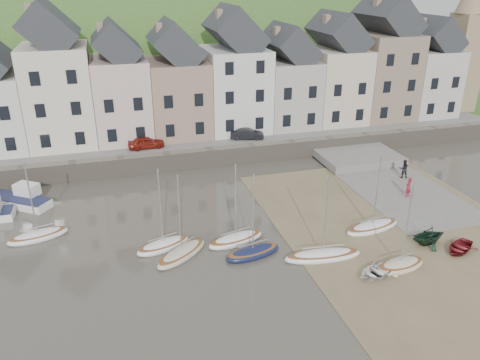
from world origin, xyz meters
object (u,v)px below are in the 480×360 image
object	(u,v)px
sailboat_0	(38,236)
car_right	(247,134)
rowboat_white	(376,272)
person_red	(408,187)
car_left	(146,142)
rowboat_red	(460,247)
rowboat_green	(428,235)
person_dark	(404,169)

from	to	relation	value
sailboat_0	car_right	xyz separation A→B (m)	(20.02, 13.20, 1.92)
rowboat_white	person_red	bearing A→B (deg)	120.84
car_left	person_red	bearing A→B (deg)	-128.51
rowboat_red	car_left	xyz separation A→B (m)	(-19.21, 23.23, 1.87)
sailboat_0	rowboat_white	size ratio (longest dim) A/B	2.21
rowboat_green	car_left	world-z (taller)	car_left
sailboat_0	rowboat_green	world-z (taller)	sailboat_0
rowboat_red	person_red	xyz separation A→B (m)	(1.66, 8.68, 0.66)
sailboat_0	rowboat_red	size ratio (longest dim) A/B	2.28
person_dark	car_left	world-z (taller)	car_left
car_left	person_dark	bearing A→B (deg)	-118.97
rowboat_white	car_right	xyz separation A→B (m)	(-1.32, 24.24, 1.83)
rowboat_red	car_right	world-z (taller)	car_right
rowboat_white	person_red	xyz separation A→B (m)	(8.86, 9.69, 0.65)
person_dark	car_right	bearing A→B (deg)	-21.13
rowboat_white	person_dark	bearing A→B (deg)	124.29
car_left	car_right	size ratio (longest dim) A/B	1.02
rowboat_red	rowboat_green	bearing A→B (deg)	-162.10
car_left	rowboat_red	bearing A→B (deg)	-144.04
sailboat_0	car_right	world-z (taller)	sailboat_0
person_dark	car_left	distance (m)	25.33
rowboat_red	person_dark	world-z (taller)	person_dark
rowboat_red	car_right	xyz separation A→B (m)	(-8.51, 23.23, 1.84)
rowboat_green	person_red	size ratio (longest dim) A/B	1.49
rowboat_green	car_right	world-z (taller)	car_right
person_red	rowboat_white	bearing A→B (deg)	21.22
rowboat_green	person_red	world-z (taller)	person_red
person_dark	rowboat_red	bearing A→B (deg)	94.09
car_right	person_dark	bearing A→B (deg)	-115.43
car_left	car_right	xyz separation A→B (m)	(10.69, 0.00, -0.03)
rowboat_red	person_dark	bearing A→B (deg)	134.26
person_red	car_right	distance (m)	17.80
rowboat_green	car_left	xyz separation A→B (m)	(-17.65, 21.79, 1.46)
car_left	car_right	world-z (taller)	car_left
sailboat_0	rowboat_white	distance (m)	24.03
rowboat_green	person_dark	size ratio (longest dim) A/B	1.47
rowboat_red	person_dark	distance (m)	12.95
sailboat_0	person_red	distance (m)	30.23
sailboat_0	car_right	bearing A→B (deg)	33.39
rowboat_red	car_left	size ratio (longest dim) A/B	0.77
person_dark	car_left	size ratio (longest dim) A/B	0.50
sailboat_0	rowboat_green	xyz separation A→B (m)	(26.98, -8.59, 0.49)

